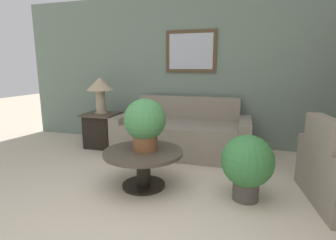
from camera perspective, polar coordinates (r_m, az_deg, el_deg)
wall_back at (r=4.65m, az=7.91°, el=10.49°), size 7.00×0.09×2.60m
couch_main at (r=4.27m, az=3.21°, el=-3.16°), size 2.11×0.99×0.88m
coffee_table at (r=3.06m, az=-5.40°, el=-8.77°), size 0.91×0.91×0.43m
side_table at (r=4.72m, az=-14.17°, el=-2.03°), size 0.56×0.56×0.59m
table_lamp at (r=4.62m, az=-14.61°, el=6.89°), size 0.45×0.45×0.61m
potted_plant_on_table at (r=2.98m, az=-5.04°, el=-0.48°), size 0.48×0.48×0.59m
potted_plant_floor at (r=2.85m, az=16.87°, el=-9.08°), size 0.54×0.54×0.69m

